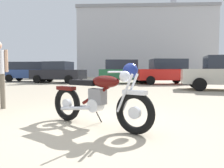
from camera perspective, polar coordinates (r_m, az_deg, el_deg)
The scene contains 7 objects.
ground_plane at distance 3.52m, azimuth -6.20°, elevation -11.70°, with size 80.00×80.00×0.00m, color tan.
vintage_motorcycle at distance 3.41m, azimuth -3.31°, elevation -3.77°, with size 1.88×1.08×1.07m.
white_estate_far at distance 15.17m, azimuth 14.65°, elevation 3.45°, with size 4.13×2.34×1.78m.
silver_sedan_mid at distance 15.88m, azimuth 3.04°, elevation 3.56°, with size 4.14×2.38×1.78m.
red_hatchback_near at distance 19.98m, azimuth -22.07°, elevation 3.38°, with size 4.81×2.21×1.74m.
blue_hatchback_right at distance 16.85m, azimuth -14.71°, elevation 3.18°, with size 4.41×2.40×1.67m.
industrial_building at distance 39.08m, azimuth 8.57°, elevation 10.66°, with size 23.26×14.33×25.26m.
Camera 1 is at (0.79, -3.30, 0.93)m, focal length 32.88 mm.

